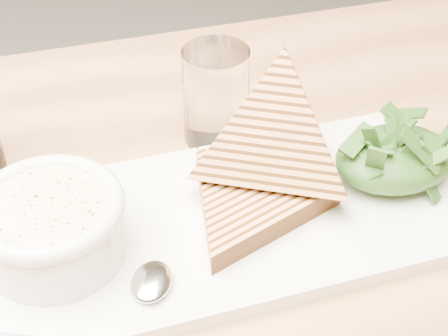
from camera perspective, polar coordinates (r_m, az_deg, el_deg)
name	(u,v)px	position (r m, az deg, el deg)	size (l,w,h in m)	color
table_leg_br	(427,203)	(1.24, 16.51, -2.79)	(0.06, 0.06, 0.69)	#AE7B4A
platter	(232,220)	(0.59, 0.65, -4.36)	(0.43, 0.20, 0.01)	white
soup_bowl	(53,233)	(0.55, -14.00, -5.30)	(0.11, 0.11, 0.04)	white
soup	(48,208)	(0.54, -14.45, -3.26)	(0.09, 0.09, 0.01)	beige
bowl_rim	(47,206)	(0.53, -14.49, -3.10)	(0.12, 0.12, 0.01)	white
sandwich_flat	(250,202)	(0.58, 2.15, -2.88)	(0.16, 0.16, 0.02)	tan
sandwich_lean	(273,143)	(0.58, 4.13, 2.09)	(0.16, 0.16, 0.09)	tan
salad_base	(394,158)	(0.63, 13.98, 0.79)	(0.11, 0.09, 0.04)	#0F3F0F
arugula_pile	(396,153)	(0.62, 14.07, 1.21)	(0.11, 0.10, 0.05)	#34531D
spoon_bowl	(152,281)	(0.53, -6.04, -9.34)	(0.03, 0.04, 0.01)	silver
glass_far	(216,96)	(0.66, -0.66, 6.00)	(0.06, 0.06, 0.10)	white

